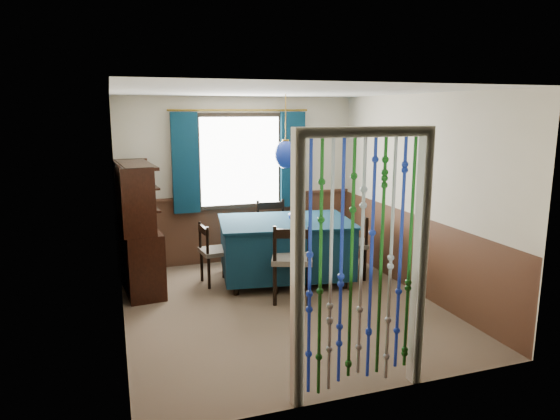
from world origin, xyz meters
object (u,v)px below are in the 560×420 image
object	(u,v)px
chair_left	(214,252)
sideboard	(138,245)
dining_table	(285,246)
chair_right	(353,244)
chair_far	(273,231)
vase_table	(295,215)
bowl_shelf	(142,205)
chair_near	(292,260)
vase_sideboard	(140,215)
pendant_lamp	(286,154)

from	to	relation	value
chair_left	sideboard	world-z (taller)	sideboard
dining_table	chair_right	size ratio (longest dim) A/B	2.16
chair_far	chair_left	distance (m)	1.18
sideboard	vase_table	xyz separation A→B (m)	(2.02, -0.40, 0.35)
sideboard	bowl_shelf	xyz separation A→B (m)	(0.06, -0.27, 0.57)
chair_left	vase_table	xyz separation A→B (m)	(1.06, -0.25, 0.48)
dining_table	chair_near	xyz separation A→B (m)	(-0.17, -0.74, 0.03)
sideboard	bowl_shelf	distance (m)	0.64
sideboard	dining_table	bearing A→B (deg)	-15.36
chair_right	bowl_shelf	bearing A→B (deg)	105.12
chair_left	chair_near	bearing A→B (deg)	33.51
vase_sideboard	chair_left	bearing A→B (deg)	-24.45
chair_near	pendant_lamp	size ratio (longest dim) A/B	1.03
chair_near	vase_table	world-z (taller)	vase_table
chair_left	chair_right	world-z (taller)	chair_right
dining_table	chair_left	world-z (taller)	dining_table
dining_table	chair_near	world-z (taller)	chair_near
vase_table	bowl_shelf	size ratio (longest dim) A/B	0.81
chair_right	vase_sideboard	size ratio (longest dim) A/B	4.29
chair_left	bowl_shelf	size ratio (longest dim) A/B	4.01
vase_table	bowl_shelf	xyz separation A→B (m)	(-1.96, 0.13, 0.22)
pendant_lamp	vase_sideboard	bearing A→B (deg)	162.19
vase_table	bowl_shelf	bearing A→B (deg)	176.34
chair_far	vase_table	size ratio (longest dim) A/B	5.70
vase_sideboard	chair_right	bearing A→B (deg)	-14.88
chair_left	sideboard	xyz separation A→B (m)	(-0.96, 0.15, 0.13)
pendant_lamp	vase_table	bearing A→B (deg)	-29.95
pendant_lamp	vase_table	world-z (taller)	pendant_lamp
chair_left	vase_sideboard	size ratio (longest dim) A/B	4.03
sideboard	pendant_lamp	distance (m)	2.25
dining_table	chair_left	distance (m)	0.96
chair_right	sideboard	world-z (taller)	sideboard
chair_far	sideboard	xyz separation A→B (m)	(-1.98, -0.44, 0.07)
dining_table	vase_sideboard	bearing A→B (deg)	170.99
vase_sideboard	pendant_lamp	bearing A→B (deg)	-17.81
dining_table	chair_near	size ratio (longest dim) A/B	1.96
chair_right	sideboard	distance (m)	2.90
chair_left	vase_table	bearing A→B (deg)	70.19
bowl_shelf	dining_table	bearing A→B (deg)	-1.86
sideboard	bowl_shelf	world-z (taller)	sideboard
sideboard	vase_sideboard	world-z (taller)	sideboard
vase_table	chair_right	bearing A→B (deg)	-5.81
dining_table	bowl_shelf	size ratio (longest dim) A/B	9.21
pendant_lamp	sideboard	bearing A→B (deg)	170.17
chair_far	chair_left	bearing A→B (deg)	33.30
pendant_lamp	vase_sideboard	distance (m)	2.10
bowl_shelf	chair_near	bearing A→B (deg)	-25.42
chair_far	pendant_lamp	bearing A→B (deg)	87.91
chair_near	sideboard	size ratio (longest dim) A/B	0.59
chair_right	vase_sideboard	xyz separation A→B (m)	(-2.80, 0.74, 0.46)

